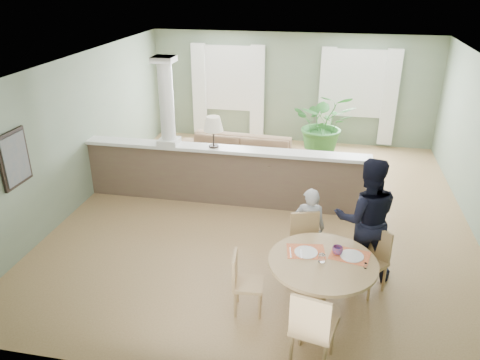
% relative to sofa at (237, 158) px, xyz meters
% --- Properties ---
extents(ground, '(8.00, 8.00, 0.00)m').
position_rel_sofa_xyz_m(ground, '(0.88, -1.47, -0.41)').
color(ground, tan).
rests_on(ground, ground).
extents(room_shell, '(7.02, 8.02, 2.71)m').
position_rel_sofa_xyz_m(room_shell, '(0.85, -0.85, 1.41)').
color(room_shell, gray).
rests_on(room_shell, ground).
extents(pony_wall, '(5.32, 0.38, 2.70)m').
position_rel_sofa_xyz_m(pony_wall, '(-0.11, -1.27, 0.30)').
color(pony_wall, brown).
rests_on(pony_wall, ground).
extents(sofa, '(2.85, 1.27, 0.81)m').
position_rel_sofa_xyz_m(sofa, '(0.00, 0.00, 0.00)').
color(sofa, brown).
rests_on(sofa, ground).
extents(houseplant, '(1.42, 1.24, 1.55)m').
position_rel_sofa_xyz_m(houseplant, '(1.74, 1.60, 0.37)').
color(houseplant, '#2D692A').
rests_on(houseplant, ground).
extents(dining_table, '(1.34, 1.34, 0.91)m').
position_rel_sofa_xyz_m(dining_table, '(1.91, -4.11, 0.24)').
color(dining_table, tan).
rests_on(dining_table, ground).
extents(chair_far_boy, '(0.54, 0.54, 0.95)m').
position_rel_sofa_xyz_m(chair_far_boy, '(1.66, -3.30, 0.12)').
color(chair_far_boy, tan).
rests_on(chair_far_boy, ground).
extents(chair_far_man, '(0.57, 0.57, 0.90)m').
position_rel_sofa_xyz_m(chair_far_man, '(2.57, -3.44, 0.09)').
color(chair_far_man, tan).
rests_on(chair_far_man, ground).
extents(chair_near, '(0.54, 0.54, 1.01)m').
position_rel_sofa_xyz_m(chair_near, '(1.84, -5.02, 0.15)').
color(chair_near, tan).
rests_on(chair_near, ground).
extents(chair_side, '(0.41, 0.41, 0.84)m').
position_rel_sofa_xyz_m(chair_side, '(0.93, -4.23, 0.06)').
color(chair_side, tan).
rests_on(chair_side, ground).
extents(child_person, '(0.47, 0.32, 1.26)m').
position_rel_sofa_xyz_m(child_person, '(1.68, -3.04, 0.22)').
color(child_person, '#A5A4AA').
rests_on(child_person, ground).
extents(man_person, '(0.94, 0.77, 1.81)m').
position_rel_sofa_xyz_m(man_person, '(2.45, -3.12, 0.50)').
color(man_person, black).
rests_on(man_person, ground).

